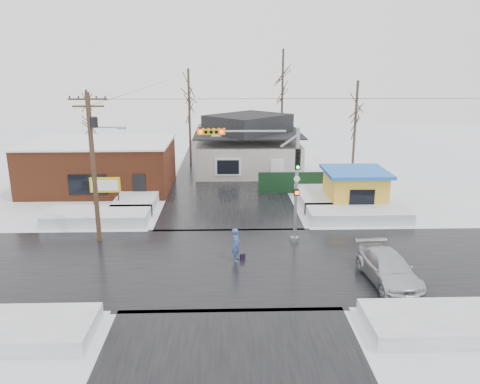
{
  "coord_description": "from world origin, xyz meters",
  "views": [
    {
      "loc": [
        -0.14,
        -23.69,
        10.64
      ],
      "look_at": [
        0.67,
        3.69,
        3.0
      ],
      "focal_mm": 35.0,
      "sensor_mm": 36.0,
      "label": 1
    }
  ],
  "objects_px": {
    "utility_pole": "(94,159)",
    "pedestrian": "(236,245)",
    "kiosk": "(355,188)",
    "marquee_sign": "(105,186)",
    "car": "(388,269)",
    "traffic_signal": "(270,170)"
  },
  "relations": [
    {
      "from": "traffic_signal",
      "to": "pedestrian",
      "type": "distance_m",
      "value": 4.95
    },
    {
      "from": "marquee_sign",
      "to": "kiosk",
      "type": "xyz_separation_m",
      "value": [
        18.5,
        0.5,
        -0.46
      ]
    },
    {
      "from": "traffic_signal",
      "to": "pedestrian",
      "type": "height_order",
      "value": "traffic_signal"
    },
    {
      "from": "marquee_sign",
      "to": "car",
      "type": "height_order",
      "value": "marquee_sign"
    },
    {
      "from": "utility_pole",
      "to": "pedestrian",
      "type": "distance_m",
      "value": 9.82
    },
    {
      "from": "marquee_sign",
      "to": "car",
      "type": "xyz_separation_m",
      "value": [
        16.86,
        -12.09,
        -1.19
      ]
    },
    {
      "from": "marquee_sign",
      "to": "utility_pole",
      "type": "bearing_deg",
      "value": -79.87
    },
    {
      "from": "kiosk",
      "to": "traffic_signal",
      "type": "bearing_deg",
      "value": -135.16
    },
    {
      "from": "traffic_signal",
      "to": "utility_pole",
      "type": "relative_size",
      "value": 0.78
    },
    {
      "from": "utility_pole",
      "to": "pedestrian",
      "type": "height_order",
      "value": "utility_pole"
    },
    {
      "from": "utility_pole",
      "to": "marquee_sign",
      "type": "distance_m",
      "value": 6.87
    },
    {
      "from": "utility_pole",
      "to": "car",
      "type": "bearing_deg",
      "value": -21.1
    },
    {
      "from": "kiosk",
      "to": "pedestrian",
      "type": "bearing_deg",
      "value": -133.26
    },
    {
      "from": "pedestrian",
      "to": "car",
      "type": "xyz_separation_m",
      "value": [
        7.51,
        -2.87,
        -0.21
      ]
    },
    {
      "from": "kiosk",
      "to": "pedestrian",
      "type": "height_order",
      "value": "kiosk"
    },
    {
      "from": "utility_pole",
      "to": "kiosk",
      "type": "distance_m",
      "value": 18.95
    },
    {
      "from": "pedestrian",
      "to": "car",
      "type": "distance_m",
      "value": 8.04
    },
    {
      "from": "marquee_sign",
      "to": "car",
      "type": "bearing_deg",
      "value": -35.63
    },
    {
      "from": "pedestrian",
      "to": "car",
      "type": "bearing_deg",
      "value": -104.38
    },
    {
      "from": "car",
      "to": "traffic_signal",
      "type": "bearing_deg",
      "value": 129.77
    },
    {
      "from": "utility_pole",
      "to": "marquee_sign",
      "type": "xyz_separation_m",
      "value": [
        -1.07,
        5.99,
        -3.19
      ]
    },
    {
      "from": "marquee_sign",
      "to": "car",
      "type": "distance_m",
      "value": 20.78
    }
  ]
}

